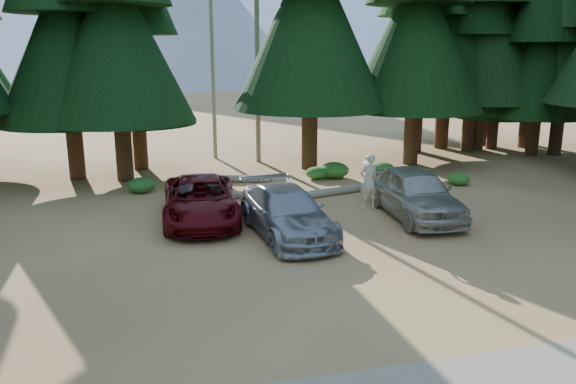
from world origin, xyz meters
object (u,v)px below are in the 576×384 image
Objects in this scene: frisbee_player at (368,181)px; log_mid at (242,179)px; silver_minivan_right at (415,193)px; silver_minivan_center at (287,212)px; log_right at (326,193)px; red_pickup at (201,200)px; log_left at (242,194)px.

log_mid is (-2.86, 7.15, -1.36)m from frisbee_player.
silver_minivan_center is at bearing -167.02° from silver_minivan_right.
frisbee_player is at bearing -2.45° from silver_minivan_center.
frisbee_player is 0.45× the size of log_mid.
red_pickup is at bearing -172.41° from log_right.
silver_minivan_center is 1.22× the size of log_left.
red_pickup is 1.27× the size of log_left.
silver_minivan_right is 2.20m from frisbee_player.
silver_minivan_right is 1.22× the size of log_left.
red_pickup is 1.04× the size of silver_minivan_center.
log_mid is 0.81× the size of log_right.
silver_minivan_center is 7.32m from log_mid.
log_right is at bearing 125.07° from silver_minivan_right.
red_pickup is 3.19m from log_left.
frisbee_player is 7.82m from log_mid.
silver_minivan_right is (4.66, 0.83, 0.12)m from silver_minivan_center.
log_mid is (-4.85, 6.47, -0.68)m from silver_minivan_right.
silver_minivan_center reaches higher than log_left.
log_mid is at bearing 77.78° from log_left.
frisbee_player reaches higher than silver_minivan_right.
silver_minivan_center reaches higher than log_mid.
log_left is (1.81, 2.57, -0.57)m from red_pickup.
frisbee_player is at bearing -49.38° from log_mid.
frisbee_player reaches higher than log_right.
log_left is 3.21m from log_right.
frisbee_player reaches higher than silver_minivan_center.
silver_minivan_center is 4.91m from log_right.
silver_minivan_center is at bearing -6.56° from frisbee_player.
frisbee_player is 0.43× the size of log_left.
red_pickup is 1.09× the size of log_right.
log_right reaches higher than log_left.
silver_minivan_center is 2.85× the size of frisbee_player.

